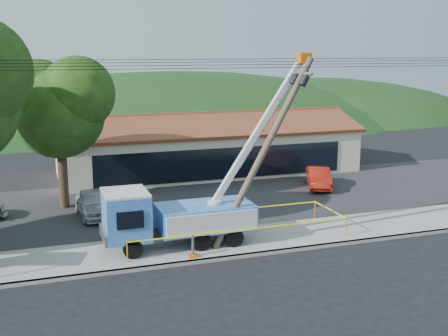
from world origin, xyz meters
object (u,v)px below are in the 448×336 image
at_px(leaning_pole, 268,144).
at_px(car_red, 318,189).
at_px(utility_truck, 175,214).
at_px(car_silver, 95,218).

xyz_separation_m(leaning_pole, car_red, (7.71, 9.05, -4.95)).
bearing_deg(utility_truck, car_silver, 116.12).
relative_size(utility_truck, car_red, 2.45).
xyz_separation_m(utility_truck, car_silver, (-3.10, 6.32, -1.68)).
bearing_deg(car_red, car_silver, -150.65).
xyz_separation_m(leaning_pole, car_silver, (-7.37, 7.21, -4.95)).
relative_size(utility_truck, leaning_pole, 1.14).
bearing_deg(car_silver, utility_truck, -67.71).
bearing_deg(utility_truck, car_red, 34.29).
distance_m(utility_truck, car_red, 14.59).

